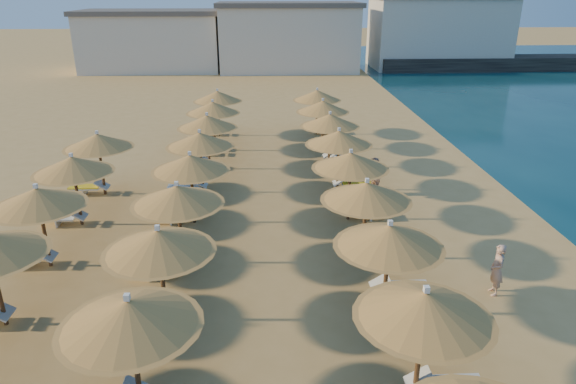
{
  "coord_description": "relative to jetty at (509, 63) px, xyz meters",
  "views": [
    {
      "loc": [
        -1.3,
        -14.7,
        8.78
      ],
      "look_at": [
        -0.41,
        4.0,
        1.3
      ],
      "focal_mm": 32.0,
      "sensor_mm": 36.0,
      "label": 1
    }
  ],
  "objects": [
    {
      "name": "ground",
      "position": [
        -26.82,
        -43.94,
        -0.75
      ],
      "size": [
        220.0,
        220.0,
        0.0
      ],
      "primitive_type": "plane",
      "color": "tan",
      "rests_on": "ground"
    },
    {
      "name": "jetty",
      "position": [
        0.0,
        0.0,
        0.0
      ],
      "size": [
        30.06,
        4.52,
        1.5
      ],
      "primitive_type": "cube",
      "rotation": [
        0.0,
        0.0,
        0.02
      ],
      "color": "black",
      "rests_on": "ground"
    },
    {
      "name": "hotel_blocks",
      "position": [
        -23.34,
        1.66,
        2.95
      ],
      "size": [
        48.26,
        9.79,
        8.1
      ],
      "color": "beige",
      "rests_on": "ground"
    },
    {
      "name": "parasol_row_east",
      "position": [
        -24.78,
        -43.04,
        1.71
      ],
      "size": [
        3.07,
        35.72,
        2.97
      ],
      "color": "brown",
      "rests_on": "ground"
    },
    {
      "name": "parasol_row_west",
      "position": [
        -30.99,
        -43.04,
        1.71
      ],
      "size": [
        3.07,
        35.72,
        2.97
      ],
      "color": "brown",
      "rests_on": "ground"
    },
    {
      "name": "parasol_row_inland",
      "position": [
        -35.44,
        -44.67,
        1.71
      ],
      "size": [
        3.07,
        19.39,
        2.97
      ],
      "color": "brown",
      "rests_on": "ground"
    },
    {
      "name": "loungers",
      "position": [
        -29.1,
        -43.32,
        -0.41
      ],
      "size": [
        13.86,
        34.2,
        0.66
      ],
      "color": "silver",
      "rests_on": "ground"
    },
    {
      "name": "beachgoer_a",
      "position": [
        -21.15,
        -45.42,
        0.08
      ],
      "size": [
        0.46,
        0.65,
        1.67
      ],
      "primitive_type": "imported",
      "rotation": [
        0.0,
        0.0,
        -1.67
      ],
      "color": "tan",
      "rests_on": "ground"
    },
    {
      "name": "beachgoer_b",
      "position": [
        -23.21,
        -37.25,
        0.13
      ],
      "size": [
        1.0,
        1.07,
        1.76
      ],
      "primitive_type": "imported",
      "rotation": [
        0.0,
        0.0,
        -1.05
      ],
      "color": "tan",
      "rests_on": "ground"
    }
  ]
}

